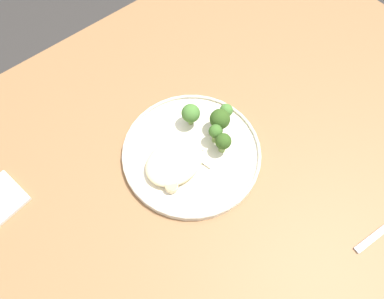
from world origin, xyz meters
The scene contains 17 objects.
ground centered at (0.00, 0.00, 0.00)m, with size 6.00×6.00×0.00m, color #2D2B28.
wooden_dining_table centered at (0.00, 0.00, 0.66)m, with size 1.40×1.00×0.74m.
dinner_plate centered at (0.00, 0.04, 0.75)m, with size 0.29×0.29×0.02m.
noodle_bed centered at (-0.05, 0.04, 0.76)m, with size 0.13×0.10×0.03m.
seared_scallop_on_noodles centered at (-0.08, 0.04, 0.76)m, with size 0.03×0.03×0.02m.
seared_scallop_tilted_round centered at (-0.02, 0.03, 0.76)m, with size 0.03×0.03×0.01m.
seared_scallop_tiny_bay centered at (-0.08, 0.00, 0.76)m, with size 0.03×0.03×0.02m.
seared_scallop_half_hidden centered at (-0.04, 0.06, 0.76)m, with size 0.03×0.03×0.01m.
seared_scallop_large_seared centered at (-0.04, 0.04, 0.76)m, with size 0.03×0.03×0.01m.
broccoli_floret_small_sprig centered at (0.06, 0.03, 0.79)m, with size 0.03×0.03×0.05m.
broccoli_floret_rear_charred centered at (0.05, 0.09, 0.79)m, with size 0.04×0.04×0.06m.
broccoli_floret_tall_stalk centered at (0.08, 0.04, 0.79)m, with size 0.04×0.04×0.06m.
broccoli_floret_split_head centered at (0.05, 0.00, 0.78)m, with size 0.03×0.03×0.05m.
broccoli_floret_left_leaning centered at (0.11, 0.05, 0.78)m, with size 0.03×0.03×0.05m.
onion_sliver_short_strip centered at (0.00, 0.04, 0.75)m, with size 0.06×0.01×0.00m, color silver.
onion_sliver_pale_crescent centered at (0.00, 0.01, 0.75)m, with size 0.05×0.01×0.00m, color silver.
onion_sliver_curled_piece centered at (0.07, 0.03, 0.75)m, with size 0.05×0.01×0.00m, color silver.
Camera 1 is at (-0.22, -0.22, 1.40)m, focal length 32.80 mm.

